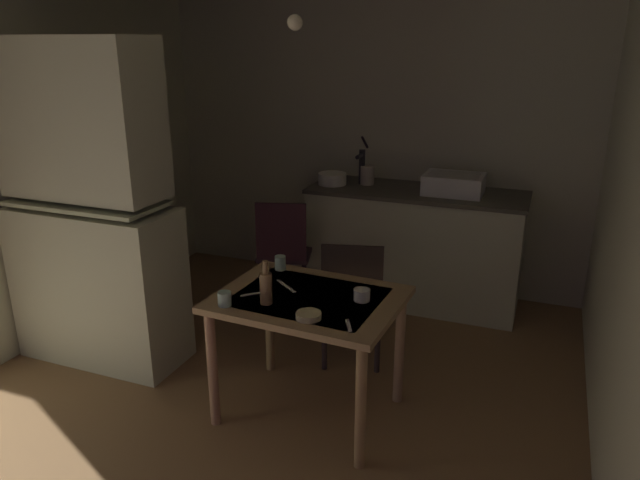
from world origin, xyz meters
name	(u,v)px	position (x,y,z in m)	size (l,w,h in m)	color
ground_plane	(271,391)	(0.00, 0.00, 0.00)	(4.94, 4.94, 0.00)	#906B46
wall_back	(372,144)	(0.00, 2.02, 1.20)	(3.70, 0.10, 2.40)	beige
wall_left	(12,175)	(-1.85, 0.00, 1.20)	(0.10, 4.04, 2.40)	beige
hutch_cabinet	(92,218)	(-1.23, 0.00, 0.97)	(1.09, 0.47, 2.06)	beige
counter_cabinet	(414,246)	(0.49, 1.65, 0.46)	(1.68, 0.64, 0.93)	beige
sink_basin	(454,184)	(0.76, 1.65, 1.00)	(0.44, 0.34, 0.15)	white
hand_pump	(362,164)	(0.02, 1.69, 1.09)	(0.05, 0.27, 0.39)	#232328
mixing_bowl_counter	(332,179)	(-0.20, 1.60, 0.97)	(0.23, 0.23, 0.09)	white
stoneware_crock	(367,175)	(0.06, 1.71, 1.00)	(0.12, 0.12, 0.15)	beige
dining_table	(309,314)	(0.30, -0.10, 0.62)	(1.02, 0.80, 0.72)	#A07F57
chair_far_side	(353,298)	(0.35, 0.51, 0.47)	(0.49, 0.49, 0.86)	#2B1F22
chair_by_counter	(284,251)	(-0.42, 1.11, 0.48)	(0.49, 0.49, 0.90)	#311F27
serving_bowl_wide	(309,316)	(0.40, -0.35, 0.74)	(0.13, 0.13, 0.03)	beige
mug_dark	(225,299)	(-0.07, -0.37, 0.76)	(0.07, 0.07, 0.08)	#ADD1C1
teacup_mint	(362,295)	(0.58, -0.05, 0.76)	(0.09, 0.09, 0.06)	white
teacup_cream	(280,263)	(-0.01, 0.20, 0.77)	(0.07, 0.07, 0.09)	#ADD1C1
glass_bottle	(266,287)	(0.12, -0.27, 0.82)	(0.07, 0.07, 0.24)	olive
table_knife	(286,286)	(0.13, -0.02, 0.73)	(0.20, 0.02, 0.01)	silver
teaspoon_near_bowl	(252,294)	(0.00, -0.19, 0.73)	(0.13, 0.02, 0.01)	beige
teaspoon_by_cup	(349,326)	(0.61, -0.36, 0.73)	(0.13, 0.02, 0.01)	beige
pendant_bulb	(295,22)	(0.14, 0.12, 2.12)	(0.08, 0.08, 0.08)	#F9EFCC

